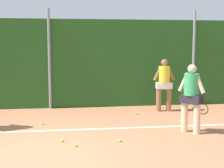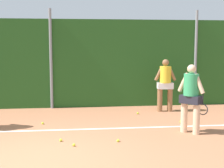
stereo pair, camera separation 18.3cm
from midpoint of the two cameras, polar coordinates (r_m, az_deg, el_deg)
The scene contains 14 objects.
ground_plane at distance 7.98m, azimuth -12.05°, elevation -9.33°, with size 27.90×27.90×0.00m, color #B2704C.
hedge_fence_backdrop at distance 11.43m, azimuth -10.40°, elevation 3.59°, with size 18.14×0.25×3.13m, color #23511E.
fence_post_center at distance 11.25m, azimuth -10.48°, elevation 4.42°, with size 0.10×0.10×3.48m, color gray.
fence_post_right at distance 12.06m, azimuth 15.23°, elevation 4.46°, with size 0.10×0.10×3.48m, color gray.
court_baseline_paint at distance 8.56m, azimuth -11.65°, elevation -8.18°, with size 13.25×0.10×0.01m, color white.
player_foreground_near at distance 8.22m, azimuth 14.67°, elevation -1.94°, with size 0.63×0.58×1.75m.
player_backcourt_far at distance 10.76m, azimuth 10.05°, elevation 0.31°, with size 0.74×0.38×1.76m.
tennis_ball_0 at distance 7.17m, azimuth -6.14°, elevation -10.84°, with size 0.07×0.07×0.07m, color #CCDB33.
tennis_ball_2 at distance 9.43m, azimuth 12.83°, elevation -6.61°, with size 0.07×0.07×0.07m, color #CCDB33.
tennis_ball_5 at distance 7.44m, azimuth 1.82°, elevation -10.13°, with size 0.07×0.07×0.07m, color #CCDB33.
tennis_ball_6 at distance 10.35m, azimuth 5.17°, elevation -5.26°, with size 0.07×0.07×0.07m, color #CCDB33.
tennis_ball_8 at distance 9.21m, azimuth -11.82°, elevation -6.92°, with size 0.07×0.07×0.07m, color #CCDB33.
tennis_ball_9 at distance 11.49m, azimuth 15.10°, elevation -4.23°, with size 0.07×0.07×0.07m, color #CCDB33.
tennis_ball_12 at distance 7.55m, azimuth -8.51°, elevation -9.96°, with size 0.07×0.07×0.07m, color #CCDB33.
Camera 2 is at (0.90, -6.08, 2.23)m, focal length 50.77 mm.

